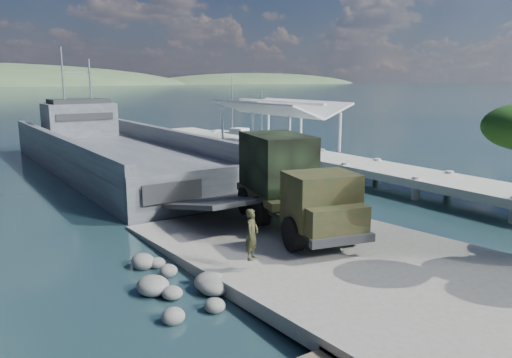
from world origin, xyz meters
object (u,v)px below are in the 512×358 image
military_truck (290,183)px  soldier (252,245)px  pier (286,144)px  sailboat_near (262,140)px  landing_craft (117,159)px  sailboat_far (233,135)px

military_truck → soldier: (-4.37, -3.44, -1.10)m
pier → sailboat_near: sailboat_near is taller
pier → military_truck: (-12.21, -16.13, 0.91)m
pier → sailboat_near: size_ratio=7.28×
landing_craft → military_truck: size_ratio=4.00×
pier → sailboat_far: sailboat_far is taller
pier → soldier: bearing=-130.3°
soldier → sailboat_near: (22.68, 31.89, -1.08)m
landing_craft → sailboat_near: 20.57m
military_truck → sailboat_near: bearing=71.2°
landing_craft → soldier: (-3.53, -24.41, 0.53)m
landing_craft → sailboat_near: bearing=21.6°
military_truck → sailboat_far: 38.38m
sailboat_near → sailboat_far: sailboat_far is taller
military_truck → landing_craft: bearing=106.3°
soldier → sailboat_far: 43.48m
military_truck → sailboat_far: bearing=76.2°
pier → military_truck: 20.25m
pier → soldier: (-16.57, -19.57, -0.20)m
pier → soldier: pier is taller
landing_craft → military_truck: 21.04m
pier → landing_craft: bearing=159.7°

